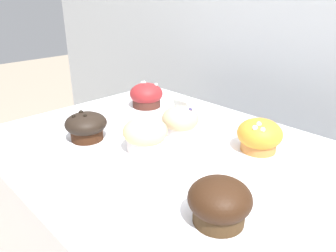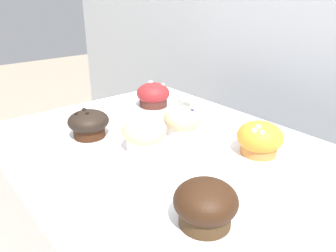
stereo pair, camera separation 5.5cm
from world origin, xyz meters
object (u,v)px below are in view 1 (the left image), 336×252
Objects in this scene: muffin_front_center at (259,136)px; muffin_front_left at (86,126)px; muffin_back_right at (219,202)px; muffin_front_right at (146,96)px; muffin_back_center at (180,121)px; muffin_back_left at (145,135)px.

muffin_front_center reaches higher than muffin_front_left.
muffin_front_center is 0.28m from muffin_back_right.
muffin_front_right reaches higher than muffin_back_center.
muffin_back_left reaches higher than muffin_back_right.
muffin_front_right is 0.23m from muffin_back_center.
muffin_front_left is at bearing 178.42° from muffin_back_right.
muffin_back_left and muffin_front_right have the same top height.
muffin_front_center is 1.09× the size of muffin_back_center.
muffin_back_center is (0.22, -0.07, 0.00)m from muffin_front_right.
muffin_front_right is at bearing 107.83° from muffin_front_left.
muffin_front_right reaches higher than muffin_back_right.
muffin_back_center is (-0.01, 0.12, -0.00)m from muffin_back_left.
muffin_front_center is 0.40m from muffin_front_right.
muffin_back_right is 1.09× the size of muffin_back_center.
muffin_front_center reaches higher than muffin_back_right.
muffin_front_center is 0.40m from muffin_front_left.
muffin_front_left is 0.99× the size of muffin_front_right.
muffin_back_left is at bearing -85.74° from muffin_back_center.
muffin_back_left is 0.28m from muffin_back_right.
muffin_back_right is (0.09, -0.26, 0.00)m from muffin_front_center.
muffin_front_center is at bearing 46.20° from muffin_back_left.
muffin_back_center is (0.13, 0.19, 0.00)m from muffin_front_left.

